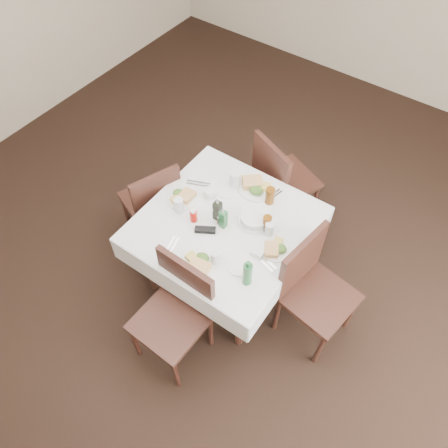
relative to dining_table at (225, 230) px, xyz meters
The scene contains 33 objects.
ground_plane 0.69m from the dining_table, 106.34° to the right, with size 7.00×7.00×0.00m, color black.
room_shell 1.05m from the dining_table, 106.34° to the right, with size 6.04×7.04×2.80m.
dining_table is the anchor object (origin of this frame).
chair_north 0.81m from the dining_table, 89.76° to the left, with size 0.60×0.60×0.97m.
chair_south 0.68m from the dining_table, 83.99° to the right, with size 0.47×0.47×0.97m.
chair_east 0.74m from the dining_table, ahead, with size 0.53×0.53×0.99m.
chair_west 0.76m from the dining_table, behind, with size 0.55×0.55×0.90m.
meal_north 0.43m from the dining_table, 89.86° to the left, with size 0.29×0.29×0.06m.
meal_south 0.43m from the dining_table, 80.92° to the right, with size 0.27×0.27×0.06m.
meal_east 0.44m from the dining_table, ahead, with size 0.23×0.23×0.05m.
meal_west 0.42m from the dining_table, behind, with size 0.24×0.24×0.05m.
side_plate_a 0.32m from the dining_table, 122.59° to the left, with size 0.16×0.16×0.01m.
side_plate_b 0.40m from the dining_table, 40.44° to the right, with size 0.16×0.16×0.01m.
water_n 0.40m from the dining_table, 113.66° to the left, with size 0.08×0.08×0.15m.
water_s 0.38m from the dining_table, 65.40° to the right, with size 0.06×0.06×0.12m.
water_e 0.36m from the dining_table, 17.12° to the left, with size 0.06×0.06×0.12m.
water_w 0.39m from the dining_table, 162.20° to the right, with size 0.07×0.07×0.13m.
iced_tea_a 0.42m from the dining_table, 66.36° to the left, with size 0.07×0.07×0.14m.
iced_tea_b 0.34m from the dining_table, 25.16° to the left, with size 0.06×0.06×0.13m.
bread_basket 0.25m from the dining_table, 37.65° to the left, with size 0.23×0.23×0.08m.
oil_cruet_dark 0.20m from the dining_table, behind, with size 0.05×0.05×0.22m.
oil_cruet_green 0.18m from the dining_table, 81.65° to the right, with size 0.05×0.05×0.20m.
ketchup_bottle 0.27m from the dining_table, 150.18° to the right, with size 0.05×0.05×0.12m.
salt_shaker 0.16m from the dining_table, behind, with size 0.04×0.04×0.09m.
pepper_shaker 0.14m from the dining_table, 142.04° to the right, with size 0.04×0.04×0.09m.
coffee_mug 0.30m from the dining_table, 152.36° to the left, with size 0.13×0.12×0.09m.
sunglasses 0.19m from the dining_table, 115.68° to the right, with size 0.16×0.12×0.03m.
green_bottle 0.55m from the dining_table, 38.21° to the right, with size 0.06×0.06×0.24m.
sugar_caddy 0.38m from the dining_table, 16.93° to the right, with size 0.09×0.06×0.04m.
cutlery_n 0.47m from the dining_table, 70.60° to the left, with size 0.07×0.17×0.01m.
cutlery_s 0.46m from the dining_table, 113.75° to the right, with size 0.10×0.21×0.01m.
cutlery_e 0.44m from the dining_table, 15.68° to the right, with size 0.21×0.10×0.01m.
cutlery_w 0.45m from the dining_table, 154.59° to the left, with size 0.19×0.12×0.01m.
Camera 1 is at (1.17, -1.46, 3.31)m, focal length 35.00 mm.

